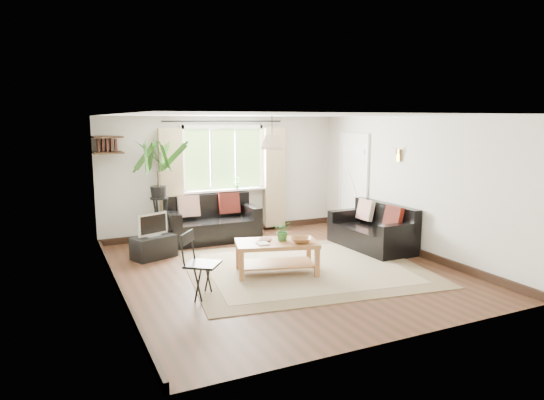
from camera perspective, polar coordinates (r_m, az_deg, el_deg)
name	(u,v)px	position (r m, az deg, el deg)	size (l,w,h in m)	color
floor	(283,269)	(7.72, 1.27, -8.16)	(5.50, 5.50, 0.00)	#321E10
ceiling	(283,115)	(7.36, 1.34, 9.96)	(5.50, 5.50, 0.00)	white
wall_back	(223,176)	(9.96, -5.76, 2.87)	(5.00, 0.02, 2.40)	beige
wall_front	(402,231)	(5.17, 15.03, -3.56)	(5.00, 0.02, 2.40)	beige
wall_left	(114,207)	(6.73, -18.13, -0.74)	(0.02, 5.50, 2.40)	beige
wall_right	(411,185)	(8.84, 15.99, 1.71)	(0.02, 5.50, 2.40)	beige
rug	(304,268)	(7.78, 3.82, -7.95)	(3.60, 3.09, 0.02)	beige
window	(224,159)	(9.89, -5.72, 4.86)	(2.50, 0.16, 2.16)	white
door	(353,185)	(10.17, 9.53, 1.79)	(0.06, 0.96, 2.06)	silver
corner_shelf	(108,145)	(9.15, -18.77, 6.17)	(0.50, 0.50, 0.34)	black
pendant_lamp	(272,138)	(7.72, 0.00, 7.34)	(0.36, 0.36, 0.54)	beige
wall_sconce	(397,153)	(8.96, 14.55, 5.35)	(0.12, 0.12, 0.28)	beige
sofa_back	(212,220)	(9.49, -7.04, -2.30)	(1.76, 0.88, 0.83)	black
sofa_right	(371,228)	(9.03, 11.62, -3.20)	(0.82, 1.65, 0.77)	black
coffee_table	(277,258)	(7.45, 0.54, -6.79)	(1.23, 0.67, 0.50)	brown
table_plant	(283,231)	(7.42, 1.33, -3.61)	(0.28, 0.24, 0.31)	#2F6528
bowl	(301,240)	(7.33, 3.46, -4.72)	(0.32, 0.32, 0.08)	brown
book_a	(257,244)	(7.23, -1.77, -5.16)	(0.16, 0.22, 0.02)	white
book_b	(259,239)	(7.47, -1.49, -4.65)	(0.17, 0.23, 0.02)	brown
tv_stand	(154,247)	(8.52, -13.75, -5.41)	(0.71, 0.40, 0.38)	black
tv	(153,224)	(8.43, -13.86, -2.79)	(0.54, 0.18, 0.42)	#A5A5AA
palm_stand	(159,193)	(9.18, -13.17, 0.76)	(0.77, 0.77, 1.97)	black
folding_chair	(203,265)	(6.50, -8.14, -7.62)	(0.45, 0.45, 0.87)	black
sill_plant	(237,182)	(9.95, -4.16, 2.10)	(0.14, 0.10, 0.27)	#2D6023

